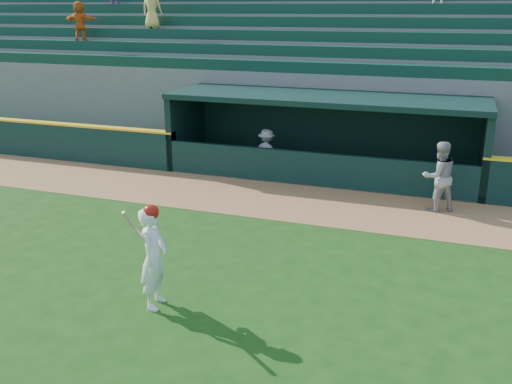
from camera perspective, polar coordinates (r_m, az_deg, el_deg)
ground at (r=10.92m, az=-2.87°, el=-8.97°), size 120.00×120.00×0.00m
warning_track at (r=15.20m, az=4.19°, el=-1.03°), size 40.00×3.00×0.01m
dugout_player_front at (r=15.03m, az=17.83°, el=1.48°), size 1.10×1.02×1.80m
dugout_player_inside at (r=17.45m, az=1.08°, el=3.97°), size 1.00×0.67×1.44m
dugout at (r=17.75m, az=7.02°, el=6.19°), size 9.40×2.80×2.46m
stands at (r=22.02m, az=9.82°, el=11.09°), size 34.50×6.25×7.51m
batter_at_plate at (r=9.86m, az=-10.23°, el=-6.34°), size 0.54×0.84×1.87m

